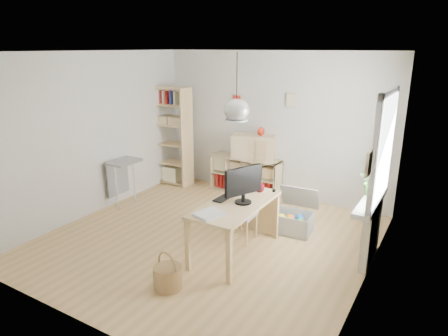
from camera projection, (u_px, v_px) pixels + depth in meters
The scene contains 20 objects.
ground at pixel (208, 239), 5.97m from camera, with size 4.50×4.50×0.00m, color tan.
room_shell at pixel (237, 110), 5.00m from camera, with size 4.50×4.50×4.50m.
window_unit at pixel (384, 149), 4.93m from camera, with size 0.07×1.16×1.46m.
radiator at pixel (371, 233), 5.28m from camera, with size 0.10×0.80×0.80m, color white.
windowsill at pixel (371, 202), 5.18m from camera, with size 0.22×1.20×0.06m, color white.
desk at pixel (236, 209), 5.39m from camera, with size 0.70×1.50×0.75m.
cube_shelf at pixel (245, 177), 7.83m from camera, with size 1.40×0.38×0.72m.
tall_bookshelf at pixel (171, 132), 8.13m from camera, with size 0.80×0.38×2.00m.
side_table at pixel (122, 170), 7.06m from camera, with size 0.40×0.55×0.85m.
chair at pixel (243, 211), 5.87m from camera, with size 0.40×0.40×0.78m.
wicker_basket at pixel (168, 276), 4.72m from camera, with size 0.34×0.34×0.47m.
storage_chest at pixel (293, 218), 6.19m from camera, with size 0.65×0.72×0.65m.
monitor at pixel (243, 183), 5.28m from camera, with size 0.28×0.54×0.50m.
keyboard at pixel (224, 198), 5.52m from camera, with size 0.14×0.37×0.02m, color black.
task_lamp at pixel (262, 173), 5.74m from camera, with size 0.36×0.13×0.39m.
yarn_ball at pixel (260, 188), 5.72m from camera, with size 0.14×0.14×0.14m, color #4E0A12.
paper_tray at pixel (209, 214), 4.96m from camera, with size 0.28×0.34×0.03m, color white.
drawer_chest at pixel (254, 147), 7.51m from camera, with size 0.80×0.37×0.46m, color #D7B88D.
red_vase at pixel (261, 131), 7.35m from camera, with size 0.14×0.14×0.16m, color maroon.
potted_plant at pixel (373, 182), 5.26m from camera, with size 0.33×0.29×0.37m, color #3A6D29.
Camera 1 is at (2.96, -4.52, 2.76)m, focal length 32.00 mm.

